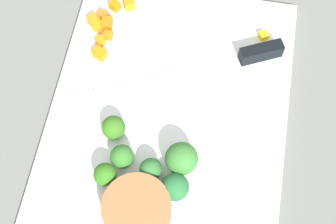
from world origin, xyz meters
TOP-DOWN VIEW (x-y plane):
  - ground_plane at (0.00, 0.00)m, footprint 4.00×4.00m
  - cutting_board at (0.00, 0.00)m, footprint 0.42×0.31m
  - prep_bowl at (0.14, -0.01)m, footprint 0.08×0.08m
  - chef_knife at (-0.09, 0.06)m, footprint 0.15×0.28m
  - carrot_dice_0 at (-0.16, -0.09)m, footprint 0.02×0.02m
  - carrot_dice_1 at (-0.09, -0.11)m, footprint 0.02×0.02m
  - carrot_dice_2 at (-0.14, -0.12)m, footprint 0.01×0.02m
  - carrot_dice_3 at (-0.16, -0.11)m, footprint 0.02×0.02m
  - carrot_dice_4 at (-0.11, -0.11)m, footprint 0.01×0.01m
  - carrot_dice_5 at (-0.07, -0.11)m, footprint 0.02×0.02m
  - carrot_dice_6 at (-0.12, -0.12)m, footprint 0.02×0.02m
  - carrot_dice_7 at (-0.13, -0.13)m, footprint 0.02×0.02m
  - carrot_dice_8 at (-0.12, -0.11)m, footprint 0.02×0.02m
  - pepper_dice_0 at (-0.14, 0.11)m, footprint 0.02×0.02m
  - pepper_dice_1 at (-0.12, 0.12)m, footprint 0.02×0.02m
  - broccoli_floret_0 at (0.10, 0.03)m, footprint 0.03×0.03m
  - broccoli_floret_1 at (0.07, -0.04)m, footprint 0.03×0.03m
  - broccoli_floret_2 at (0.07, 0.03)m, footprint 0.04×0.04m
  - broccoli_floret_3 at (0.08, -0.01)m, footprint 0.03×0.03m
  - broccoli_floret_4 at (0.10, -0.06)m, footprint 0.03×0.03m
  - broccoli_floret_5 at (0.04, -0.06)m, footprint 0.03×0.03m

SIDE VIEW (x-z plane):
  - ground_plane at x=0.00m, z-range 0.00..0.00m
  - cutting_board at x=0.00m, z-range 0.00..0.01m
  - carrot_dice_4 at x=-0.11m, z-range 0.01..0.02m
  - carrot_dice_1 at x=-0.09m, z-range 0.01..0.02m
  - pepper_dice_0 at x=-0.14m, z-range 0.01..0.02m
  - carrot_dice_2 at x=-0.14m, z-range 0.01..0.02m
  - carrot_dice_6 at x=-0.12m, z-range 0.01..0.02m
  - carrot_dice_3 at x=-0.16m, z-range 0.01..0.03m
  - carrot_dice_5 at x=-0.07m, z-range 0.01..0.03m
  - carrot_dice_8 at x=-0.12m, z-range 0.01..0.03m
  - pepper_dice_1 at x=-0.12m, z-range 0.01..0.03m
  - carrot_dice_7 at x=-0.13m, z-range 0.01..0.03m
  - carrot_dice_0 at x=-0.16m, z-range 0.01..0.03m
  - chef_knife at x=-0.09m, z-range 0.01..0.03m
  - broccoli_floret_5 at x=0.04m, z-range 0.01..0.04m
  - prep_bowl at x=0.14m, z-range 0.01..0.05m
  - broccoli_floret_3 at x=0.08m, z-range 0.01..0.05m
  - broccoli_floret_1 at x=0.07m, z-range 0.01..0.05m
  - broccoli_floret_4 at x=0.10m, z-range 0.01..0.05m
  - broccoli_floret_0 at x=0.10m, z-range 0.01..0.05m
  - broccoli_floret_2 at x=0.07m, z-range 0.01..0.06m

